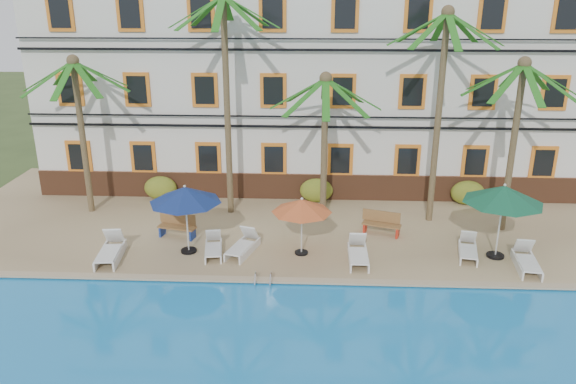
{
  "coord_description": "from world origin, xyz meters",
  "views": [
    {
      "loc": [
        0.26,
        -17.41,
        9.38
      ],
      "look_at": [
        -0.68,
        3.0,
        2.0
      ],
      "focal_mm": 35.0,
      "sensor_mm": 36.0,
      "label": 1
    }
  ],
  "objects_px": {
    "palm_a": "(79,112)",
    "lounger_b": "(213,247)",
    "palm_b": "(226,77)",
    "bench_right": "(382,223)",
    "lounger_e": "(468,249)",
    "pool_ladder": "(263,282)",
    "umbrella_blue": "(185,195)",
    "bench_left": "(178,225)",
    "palm_d": "(441,89)",
    "umbrella_green": "(504,195)",
    "palm_e": "(517,120)",
    "umbrella_red": "(302,206)",
    "lounger_d": "(358,253)",
    "lounger_a": "(111,250)",
    "lounger_f": "(527,261)",
    "lounger_c": "(243,246)",
    "palm_c": "(325,125)"
  },
  "relations": [
    {
      "from": "umbrella_green",
      "to": "umbrella_red",
      "type": "bearing_deg",
      "value": -179.54
    },
    {
      "from": "palm_d",
      "to": "pool_ladder",
      "type": "xyz_separation_m",
      "value": [
        -6.51,
        -5.67,
        -5.49
      ]
    },
    {
      "from": "umbrella_red",
      "to": "palm_d",
      "type": "bearing_deg",
      "value": 33.09
    },
    {
      "from": "lounger_c",
      "to": "pool_ladder",
      "type": "height_order",
      "value": "lounger_c"
    },
    {
      "from": "lounger_c",
      "to": "lounger_d",
      "type": "height_order",
      "value": "lounger_d"
    },
    {
      "from": "palm_a",
      "to": "palm_c",
      "type": "relative_size",
      "value": 1.09
    },
    {
      "from": "lounger_e",
      "to": "pool_ladder",
      "type": "distance_m",
      "value": 7.63
    },
    {
      "from": "palm_b",
      "to": "bench_right",
      "type": "bearing_deg",
      "value": -18.09
    },
    {
      "from": "umbrella_blue",
      "to": "lounger_c",
      "type": "bearing_deg",
      "value": 0.51
    },
    {
      "from": "lounger_b",
      "to": "lounger_e",
      "type": "distance_m",
      "value": 9.28
    },
    {
      "from": "palm_a",
      "to": "palm_d",
      "type": "relative_size",
      "value": 0.78
    },
    {
      "from": "umbrella_blue",
      "to": "lounger_b",
      "type": "height_order",
      "value": "umbrella_blue"
    },
    {
      "from": "lounger_b",
      "to": "palm_c",
      "type": "bearing_deg",
      "value": 40.7
    },
    {
      "from": "lounger_b",
      "to": "lounger_d",
      "type": "relative_size",
      "value": 0.93
    },
    {
      "from": "umbrella_red",
      "to": "bench_left",
      "type": "relative_size",
      "value": 1.4
    },
    {
      "from": "umbrella_red",
      "to": "pool_ladder",
      "type": "bearing_deg",
      "value": -118.68
    },
    {
      "from": "palm_b",
      "to": "bench_right",
      "type": "xyz_separation_m",
      "value": [
        6.31,
        -2.06,
        -5.35
      ]
    },
    {
      "from": "palm_e",
      "to": "umbrella_green",
      "type": "height_order",
      "value": "palm_e"
    },
    {
      "from": "bench_right",
      "to": "lounger_d",
      "type": "bearing_deg",
      "value": -114.74
    },
    {
      "from": "palm_a",
      "to": "lounger_b",
      "type": "relative_size",
      "value": 3.82
    },
    {
      "from": "lounger_f",
      "to": "bench_right",
      "type": "relative_size",
      "value": 1.26
    },
    {
      "from": "umbrella_green",
      "to": "lounger_c",
      "type": "distance_m",
      "value": 9.43
    },
    {
      "from": "umbrella_green",
      "to": "bench_right",
      "type": "bearing_deg",
      "value": 154.6
    },
    {
      "from": "lounger_f",
      "to": "pool_ladder",
      "type": "xyz_separation_m",
      "value": [
        -9.04,
        -1.42,
        -0.29
      ]
    },
    {
      "from": "palm_d",
      "to": "umbrella_green",
      "type": "height_order",
      "value": "palm_d"
    },
    {
      "from": "palm_a",
      "to": "palm_b",
      "type": "relative_size",
      "value": 0.73
    },
    {
      "from": "umbrella_blue",
      "to": "bench_left",
      "type": "height_order",
      "value": "umbrella_blue"
    },
    {
      "from": "umbrella_green",
      "to": "palm_a",
      "type": "bearing_deg",
      "value": 167.07
    },
    {
      "from": "umbrella_green",
      "to": "palm_c",
      "type": "bearing_deg",
      "value": 152.44
    },
    {
      "from": "lounger_b",
      "to": "lounger_a",
      "type": "bearing_deg",
      "value": -171.46
    },
    {
      "from": "umbrella_green",
      "to": "umbrella_blue",
      "type": "bearing_deg",
      "value": -179.48
    },
    {
      "from": "lounger_f",
      "to": "umbrella_blue",
      "type": "bearing_deg",
      "value": 176.42
    },
    {
      "from": "palm_a",
      "to": "lounger_f",
      "type": "relative_size",
      "value": 3.4
    },
    {
      "from": "palm_d",
      "to": "umbrella_green",
      "type": "distance_m",
      "value": 4.91
    },
    {
      "from": "umbrella_blue",
      "to": "lounger_a",
      "type": "xyz_separation_m",
      "value": [
        -2.68,
        -0.67,
        -1.92
      ]
    },
    {
      "from": "palm_a",
      "to": "palm_e",
      "type": "bearing_deg",
      "value": -3.9
    },
    {
      "from": "palm_e",
      "to": "lounger_c",
      "type": "height_order",
      "value": "palm_e"
    },
    {
      "from": "umbrella_red",
      "to": "bench_right",
      "type": "distance_m",
      "value": 3.93
    },
    {
      "from": "palm_a",
      "to": "bench_left",
      "type": "distance_m",
      "value": 6.42
    },
    {
      "from": "umbrella_red",
      "to": "lounger_c",
      "type": "distance_m",
      "value": 2.67
    },
    {
      "from": "bench_left",
      "to": "bench_right",
      "type": "relative_size",
      "value": 1.0
    },
    {
      "from": "umbrella_blue",
      "to": "bench_right",
      "type": "distance_m",
      "value": 7.77
    },
    {
      "from": "bench_left",
      "to": "palm_c",
      "type": "bearing_deg",
      "value": 19.52
    },
    {
      "from": "lounger_d",
      "to": "lounger_e",
      "type": "xyz_separation_m",
      "value": [
        4.02,
        0.57,
        -0.02
      ]
    },
    {
      "from": "palm_c",
      "to": "lounger_b",
      "type": "height_order",
      "value": "palm_c"
    },
    {
      "from": "palm_b",
      "to": "bench_right",
      "type": "height_order",
      "value": "palm_b"
    },
    {
      "from": "palm_e",
      "to": "lounger_a",
      "type": "xyz_separation_m",
      "value": [
        -14.9,
        -3.34,
        -4.16
      ]
    },
    {
      "from": "lounger_d",
      "to": "palm_a",
      "type": "bearing_deg",
      "value": 159.24
    },
    {
      "from": "palm_d",
      "to": "umbrella_red",
      "type": "relative_size",
      "value": 3.92
    },
    {
      "from": "umbrella_red",
      "to": "lounger_f",
      "type": "height_order",
      "value": "umbrella_red"
    }
  ]
}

